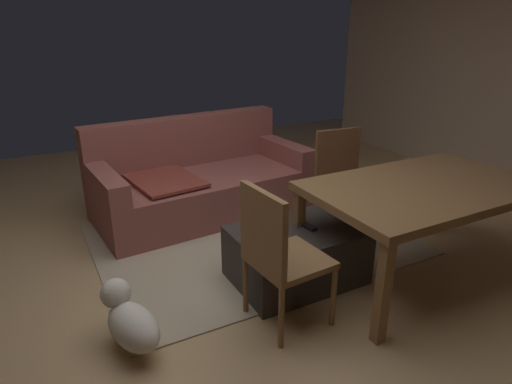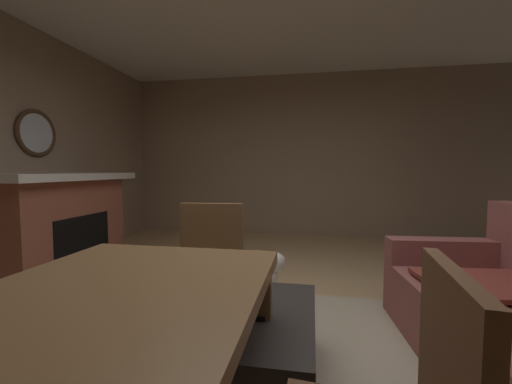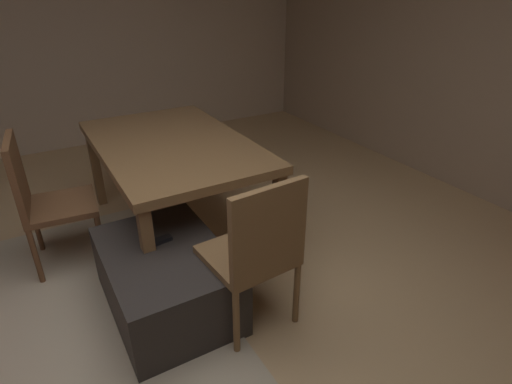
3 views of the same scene
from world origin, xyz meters
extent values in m
plane|color=tan|center=(0.00, 0.00, 0.00)|extent=(8.84, 8.84, 0.00)
cube|color=#C4AA91|center=(3.68, 0.00, 1.42)|extent=(0.12, 6.64, 2.83)
cube|color=tan|center=(0.46, 0.60, 0.01)|extent=(2.60, 2.00, 0.01)
cube|color=#2D2826|center=(0.46, -0.13, 0.20)|extent=(0.92, 0.65, 0.41)
cube|color=black|center=(0.55, -0.13, 0.42)|extent=(0.07, 0.16, 0.02)
cube|color=brown|center=(1.27, -0.51, 0.71)|extent=(1.62, 1.01, 0.06)
cube|color=brown|center=(0.52, -0.06, 0.34)|extent=(0.07, 0.07, 0.68)
cube|color=brown|center=(2.02, -0.06, 0.34)|extent=(0.07, 0.07, 0.68)
cube|color=brown|center=(0.52, -0.95, 0.34)|extent=(0.07, 0.07, 0.68)
cube|color=brown|center=(2.02, -0.95, 0.34)|extent=(0.07, 0.07, 0.68)
cube|color=brown|center=(1.27, 0.30, 0.43)|extent=(0.48, 0.48, 0.04)
cube|color=brown|center=(1.29, 0.50, 0.69)|extent=(0.44, 0.08, 0.48)
cylinder|color=brown|center=(1.45, 0.08, 0.21)|extent=(0.04, 0.04, 0.41)
cylinder|color=brown|center=(1.05, 0.12, 0.21)|extent=(0.04, 0.04, 0.41)
cylinder|color=brown|center=(1.49, 0.48, 0.21)|extent=(0.04, 0.04, 0.41)
cylinder|color=brown|center=(1.09, 0.52, 0.21)|extent=(0.04, 0.04, 0.41)
cube|color=brown|center=(0.16, -0.51, 0.43)|extent=(0.47, 0.47, 0.04)
cube|color=brown|center=(-0.04, -0.52, 0.69)|extent=(0.07, 0.44, 0.48)
cylinder|color=brown|center=(0.34, -0.29, 0.21)|extent=(0.04, 0.04, 0.41)
cylinder|color=brown|center=(0.37, -0.69, 0.21)|extent=(0.04, 0.04, 0.41)
cylinder|color=brown|center=(-0.06, -0.32, 0.21)|extent=(0.04, 0.04, 0.41)
cylinder|color=brown|center=(-0.03, -0.72, 0.21)|extent=(0.04, 0.04, 0.41)
camera|label=1|loc=(-1.17, -2.54, 1.82)|focal=31.27mm
camera|label=2|loc=(2.07, 0.17, 1.16)|focal=22.34mm
camera|label=3|loc=(-1.48, 0.39, 1.78)|focal=29.13mm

